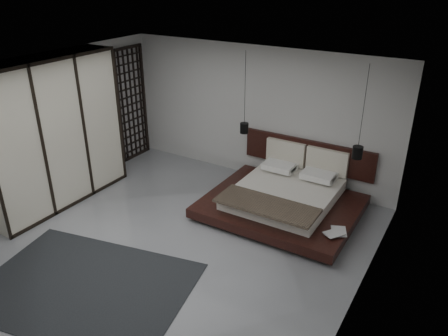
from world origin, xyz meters
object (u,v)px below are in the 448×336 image
Objects in this scene: lattice_screen at (132,104)px; rug at (84,286)px; bed at (285,197)px; pendant_left at (244,128)px; wardrobe at (52,134)px; pendant_right at (357,152)px.

lattice_screen is 0.87× the size of rug.
pendant_left reaches higher than bed.
lattice_screen is 1.63× the size of pendant_left.
lattice_screen is 0.96× the size of bed.
pendant_left reaches higher than wardrobe.
bed is at bearing -159.30° from pendant_right.
lattice_screen reaches higher than bed.
lattice_screen is 3.02m from pendant_left.
pendant_right reaches higher than rug.
pendant_left is (-1.11, 0.42, 1.03)m from bed.
lattice_screen is 2.44m from wardrobe.
pendant_left is 4.15m from rug.
pendant_right is 5.50m from wardrobe.
bed is at bearing 65.76° from rug.
lattice_screen is 4.29m from bed.
pendant_left is 0.53× the size of rug.
rug is at bearing -57.57° from lattice_screen.
wardrobe is at bearing -84.08° from lattice_screen.
pendant_right is 0.58× the size of wardrobe.
wardrobe reaches higher than lattice_screen.
pendant_left is 2.23m from pendant_right.
pendant_right is at bearing 55.52° from rug.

